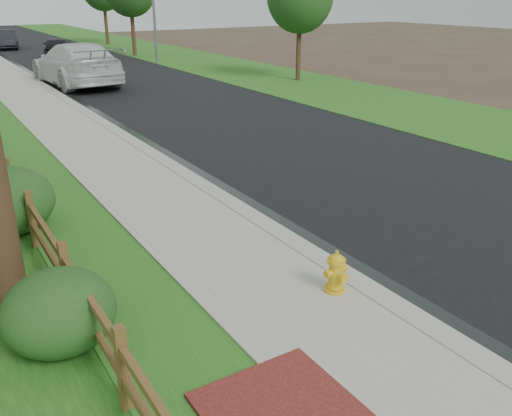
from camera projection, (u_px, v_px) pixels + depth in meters
ground at (390, 329)px, 7.45m from camera, size 120.00×120.00×0.00m
road at (71, 59)px, 37.28m from camera, size 8.00×90.00×0.02m
curb at (5, 62)px, 35.20m from camera, size 0.40×90.00×0.12m
wet_gutter at (11, 62)px, 35.39m from camera, size 0.50×90.00×0.00m
verge_far at (164, 53)px, 40.67m from camera, size 6.00×90.00×0.04m
ranch_fence at (19, 197)px, 10.50m from camera, size 0.12×16.92×1.10m
fire_hydrant at (336, 273)px, 8.09m from camera, size 0.44×0.35×0.67m
white_suv at (76, 64)px, 26.44m from camera, size 3.28×7.16×2.03m
dark_car_mid at (57, 47)px, 37.60m from camera, size 2.66×4.48×1.43m
dark_car_far at (5, 39)px, 43.50m from camera, size 1.84×4.48×1.44m
shrub_a at (59, 312)px, 6.87m from camera, size 1.61×1.61×1.08m
shrub_b at (4, 202)px, 10.18m from camera, size 2.45×2.45×1.29m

